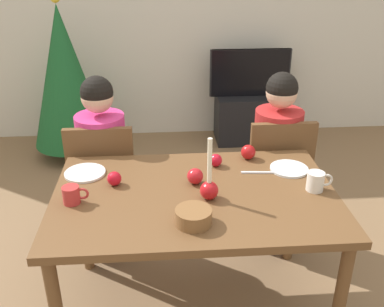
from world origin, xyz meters
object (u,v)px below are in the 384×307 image
object	(u,v)px
christmas_tree	(65,77)
apple_by_right_mug	(114,179)
tv	(250,73)
plate_right	(289,169)
dining_table	(195,207)
chair_left	(104,179)
apple_far_edge	(248,152)
chair_right	(276,173)
mug_right	(316,181)
candle_centerpiece	(209,187)
apple_by_left_plate	(195,176)
mug_left	(72,195)
person_right_child	(275,163)
person_left_child	(104,169)
bowl_walnuts	(193,217)
plate_left	(85,173)
apple_near_candle	(216,160)
tv_stand	(247,118)

from	to	relation	value
christmas_tree	apple_by_right_mug	size ratio (longest dim) A/B	20.35
tv	plate_right	xyz separation A→B (m)	(-0.20, -2.09, 0.05)
tv	plate_right	size ratio (longest dim) A/B	3.83
dining_table	chair_left	distance (m)	0.82
apple_far_edge	chair_right	bearing A→B (deg)	45.64
christmas_tree	mug_right	size ratio (longest dim) A/B	11.37
chair_left	candle_centerpiece	size ratio (longest dim) A/B	2.84
chair_right	apple_by_left_plate	size ratio (longest dim) A/B	10.82
mug_left	apple_by_right_mug	bearing A→B (deg)	40.43
chair_right	person_right_child	bearing A→B (deg)	90.00
plate_right	mug_left	size ratio (longest dim) A/B	1.66
dining_table	person_left_child	bearing A→B (deg)	129.40
bowl_walnuts	chair_left	bearing A→B (deg)	119.91
plate_right	plate_left	bearing A→B (deg)	178.20
chair_left	apple_by_left_plate	xyz separation A→B (m)	(0.53, -0.51, 0.28)
christmas_tree	apple_near_candle	bearing A→B (deg)	-57.31
person_right_child	apple_near_candle	world-z (taller)	person_right_child
apple_by_left_plate	apple_far_edge	size ratio (longest dim) A/B	1.00
apple_near_candle	tv_stand	bearing A→B (deg)	73.73
apple_by_right_mug	christmas_tree	bearing A→B (deg)	107.13
plate_left	apple_by_right_mug	distance (m)	0.22
mug_left	apple_far_edge	size ratio (longest dim) A/B	1.49
plate_left	apple_by_left_plate	bearing A→B (deg)	-14.14
apple_by_left_plate	chair_left	bearing A→B (deg)	136.18
tv	christmas_tree	size ratio (longest dim) A/B	0.53
mug_left	dining_table	bearing A→B (deg)	4.54
dining_table	apple_by_right_mug	xyz separation A→B (m)	(-0.40, 0.11, 0.12)
tv_stand	mug_left	bearing A→B (deg)	-119.21
chair_left	candle_centerpiece	distance (m)	0.94
tv_stand	apple_near_candle	world-z (taller)	apple_near_candle
plate_right	candle_centerpiece	bearing A→B (deg)	-150.65
dining_table	mug_right	bearing A→B (deg)	-1.42
tv	christmas_tree	bearing A→B (deg)	-171.85
plate_right	apple_by_right_mug	bearing A→B (deg)	-174.12
tv_stand	mug_right	distance (m)	2.38
chair_right	candle_centerpiece	distance (m)	0.89
mug_left	mug_right	bearing A→B (deg)	1.52
candle_centerpiece	apple_far_edge	distance (m)	0.49
mug_right	dining_table	bearing A→B (deg)	178.58
plate_right	mug_left	bearing A→B (deg)	-167.24
chair_left	apple_far_edge	size ratio (longest dim) A/B	10.82
dining_table	chair_right	size ratio (longest dim) A/B	1.56
apple_by_right_mug	mug_right	bearing A→B (deg)	-7.13
dining_table	tv	xyz separation A→B (m)	(0.73, 2.30, 0.04)
tv_stand	dining_table	bearing A→B (deg)	-107.52
tv_stand	chair_left	bearing A→B (deg)	-126.49
candle_centerpiece	plate_right	xyz separation A→B (m)	(0.47, 0.26, -0.06)
plate_right	apple_near_candle	size ratio (longest dim) A/B	2.94
dining_table	apple_far_edge	bearing A→B (deg)	47.14
candle_centerpiece	apple_far_edge	bearing A→B (deg)	57.00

